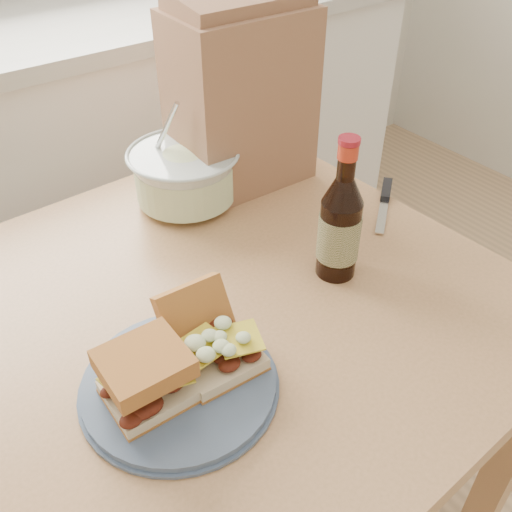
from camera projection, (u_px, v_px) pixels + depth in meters
cabinet_run at (39, 189)px, 1.71m from camera, size 2.50×0.64×0.94m
dining_table at (229, 339)px, 1.01m from camera, size 0.92×0.92×0.74m
plate at (179, 384)px, 0.79m from camera, size 0.27×0.27×0.02m
sandwich_left at (146, 376)px, 0.74m from camera, size 0.11×0.10×0.08m
sandwich_right at (210, 339)px, 0.80m from camera, size 0.12×0.16×0.09m
coleslaw_bowl at (185, 178)px, 1.13m from camera, size 0.22×0.22×0.22m
beer_bottle at (340, 226)px, 0.93m from camera, size 0.07×0.07×0.26m
knife at (385, 196)px, 1.17m from camera, size 0.17×0.13×0.01m
paper_bag at (241, 100)px, 1.14m from camera, size 0.27×0.19×0.35m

